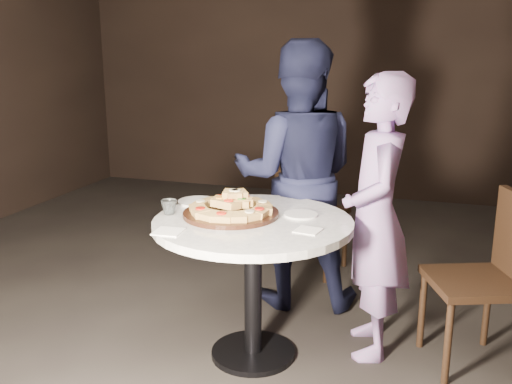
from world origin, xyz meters
TOP-DOWN VIEW (x-y plane):
  - floor at (0.00, 0.00)m, footprint 7.00×7.00m
  - table at (0.09, -0.07)m, footprint 1.02×1.02m
  - serving_board at (-0.04, -0.04)m, footprint 0.63×0.63m
  - focaccia_pile at (-0.03, -0.04)m, footprint 0.44×0.44m
  - plate_left at (-0.30, 0.14)m, footprint 0.23×0.23m
  - plate_right at (0.30, 0.07)m, footprint 0.19×0.19m
  - water_glass at (-0.35, -0.11)m, footprint 0.10×0.10m
  - napkin_near at (-0.22, -0.38)m, footprint 0.14×0.14m
  - napkin_far at (0.39, -0.16)m, footprint 0.13×0.13m
  - chair_far at (0.11, 1.13)m, footprint 0.49×0.51m
  - chair_right at (1.25, 0.23)m, footprint 0.56×0.55m
  - diner_navy at (0.13, 0.67)m, footprint 0.91×0.77m
  - diner_teal at (0.67, 0.20)m, footprint 0.47×0.61m

SIDE VIEW (x-z plane):
  - floor at x=0.00m, z-range 0.00..0.00m
  - chair_far at x=0.11m, z-range 0.07..0.95m
  - chair_right at x=1.25m, z-range 0.07..0.97m
  - table at x=0.09m, z-range 0.24..0.99m
  - diner_teal at x=0.67m, z-range 0.00..1.48m
  - napkin_far at x=0.39m, z-range 0.76..0.76m
  - napkin_near at x=-0.22m, z-range 0.76..0.76m
  - plate_right at x=0.30m, z-range 0.76..0.77m
  - plate_left at x=-0.30m, z-range 0.76..0.77m
  - serving_board at x=-0.04m, z-range 0.76..0.78m
  - water_glass at x=-0.35m, z-range 0.76..0.83m
  - focaccia_pile at x=-0.03m, z-range 0.75..0.87m
  - diner_navy at x=0.13m, z-range 0.00..1.64m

